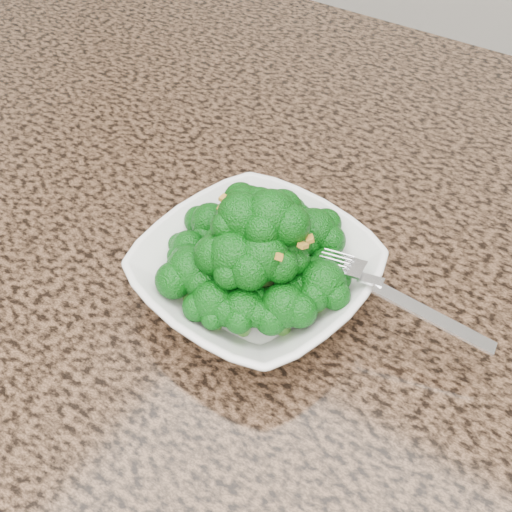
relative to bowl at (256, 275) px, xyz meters
The scene contains 6 objects.
cabinet 0.49m from the bowl, 87.90° to the left, with size 1.55×0.95×0.87m, color #3B2618.
granite_counter 0.06m from the bowl, 87.90° to the left, with size 1.64×1.04×0.03m, color brown.
bowl is the anchor object (origin of this frame).
broccoli_pile 0.06m from the bowl, ahead, with size 0.18×0.18×0.08m, color #09550C, non-canonical shape.
garlic_topping 0.11m from the bowl, ahead, with size 0.11×0.11×0.01m, color gold, non-canonical shape.
fork 0.11m from the bowl, 12.74° to the left, with size 0.18×0.03×0.01m, color silver, non-canonical shape.
Camera 1 is at (0.21, -0.08, 1.36)m, focal length 45.00 mm.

